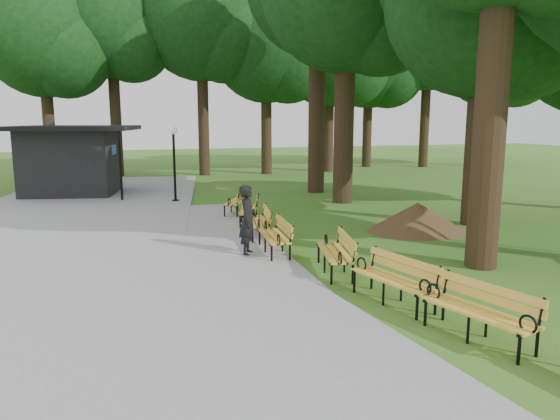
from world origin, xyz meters
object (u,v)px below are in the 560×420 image
object	(u,v)px
dirt_mound	(417,217)
bench_4	(274,236)
bench_6	(248,210)
kiosk	(71,161)
bench_1	(478,313)
bench_5	(258,222)
bench_2	(393,280)
bench_3	(335,253)
lamp_post	(174,148)
bench_7	(237,201)
person	(248,220)

from	to	relation	value
dirt_mound	bench_4	distance (m)	5.02
bench_4	bench_6	xyz separation A→B (m)	(0.34, 3.86, 0.00)
kiosk	bench_1	bearing A→B (deg)	-57.37
bench_1	bench_4	size ratio (longest dim) A/B	1.00
bench_5	bench_6	world-z (taller)	same
bench_2	bench_3	distance (m)	2.10
bench_1	bench_2	bearing A→B (deg)	176.76
lamp_post	bench_7	size ratio (longest dim) A/B	1.60
bench_5	bench_3	bearing A→B (deg)	20.08
lamp_post	bench_5	size ratio (longest dim) A/B	1.60
person	bench_4	xyz separation A→B (m)	(0.65, -0.06, -0.43)
bench_2	bench_3	size ratio (longest dim) A/B	1.00
bench_4	bench_6	size ratio (longest dim) A/B	1.00
bench_3	bench_7	world-z (taller)	same
lamp_post	bench_6	bearing A→B (deg)	-71.63
bench_5	bench_6	bearing A→B (deg)	-176.37
dirt_mound	bench_1	bearing A→B (deg)	-115.98
lamp_post	bench_6	xyz separation A→B (m)	(1.72, -5.18, -1.76)
bench_3	bench_6	distance (m)	5.85
lamp_post	bench_3	distance (m)	11.36
dirt_mound	bench_7	bearing A→B (deg)	134.62
bench_4	bench_7	bearing A→B (deg)	-178.35
bench_4	bench_5	size ratio (longest dim) A/B	1.00
kiosk	bench_3	distance (m)	15.85
bench_1	lamp_post	bearing A→B (deg)	175.04
bench_4	bench_7	xyz separation A→B (m)	(0.40, 5.72, 0.00)
bench_6	bench_4	bearing A→B (deg)	12.00
person	lamp_post	world-z (taller)	lamp_post
bench_3	lamp_post	bearing A→B (deg)	-155.94
lamp_post	bench_3	size ratio (longest dim) A/B	1.60
person	bench_3	bearing A→B (deg)	-120.81
person	bench_6	bearing A→B (deg)	9.64
kiosk	bench_7	world-z (taller)	kiosk
bench_1	bench_2	world-z (taller)	same
lamp_post	bench_4	size ratio (longest dim) A/B	1.60
person	bench_4	world-z (taller)	person
bench_5	dirt_mound	bearing A→B (deg)	91.89
kiosk	bench_6	bearing A→B (deg)	-44.05
bench_3	bench_7	size ratio (longest dim) A/B	1.00
person	kiosk	distance (m)	13.40
lamp_post	bench_7	bearing A→B (deg)	-61.74
bench_3	bench_6	bearing A→B (deg)	-162.72
bench_1	bench_2	distance (m)	1.88
bench_2	bench_6	bearing A→B (deg)	171.42
bench_7	lamp_post	bearing A→B (deg)	-123.08
person	bench_1	world-z (taller)	person
dirt_mound	bench_7	distance (m)	6.36
bench_2	bench_6	world-z (taller)	same
bench_2	bench_5	size ratio (longest dim) A/B	1.00
kiosk	dirt_mound	xyz separation A→B (m)	(10.34, -11.36, -1.09)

